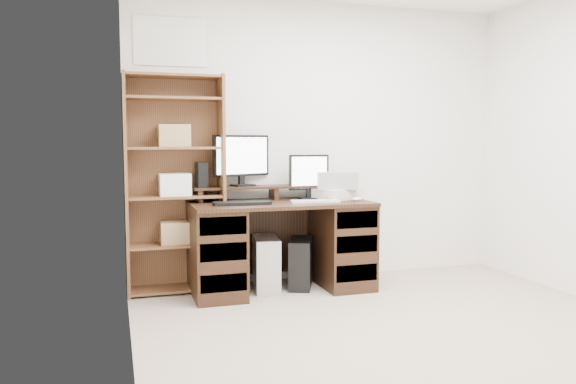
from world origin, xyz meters
name	(u,v)px	position (x,y,z in m)	size (l,w,h in m)	color
room	(444,142)	(0.00, 0.00, 1.25)	(3.54, 4.04, 2.54)	tan
desk	(281,244)	(-0.50, 1.64, 0.39)	(1.50, 0.70, 0.75)	black
riser_shelf	(274,189)	(-0.50, 1.85, 0.84)	(1.40, 0.22, 0.12)	black
monitor_wide	(241,158)	(-0.78, 1.88, 1.11)	(0.53, 0.23, 0.44)	black
monitor_small	(309,175)	(-0.21, 1.76, 0.96)	(0.36, 0.13, 0.39)	black
speaker	(202,175)	(-1.13, 1.83, 0.98)	(0.09, 0.09, 0.21)	black
keyboard_black	(242,203)	(-0.86, 1.52, 0.76)	(0.46, 0.15, 0.03)	black
keyboard_white	(315,201)	(-0.24, 1.50, 0.76)	(0.40, 0.12, 0.02)	silver
mouse	(357,199)	(0.13, 1.50, 0.77)	(0.08, 0.05, 0.03)	white
printer	(337,194)	(0.03, 1.71, 0.80)	(0.36, 0.27, 0.09)	beige
basket	(337,180)	(0.03, 1.71, 0.91)	(0.35, 0.25, 0.15)	#90969A
tower_silver	(266,263)	(-0.61, 1.69, 0.22)	(0.20, 0.45, 0.45)	#B6B8BD
tower_black	(301,263)	(-0.31, 1.68, 0.21)	(0.33, 0.45, 0.42)	black
bookshelf	(175,182)	(-1.35, 1.86, 0.92)	(0.80, 0.30, 1.80)	brown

